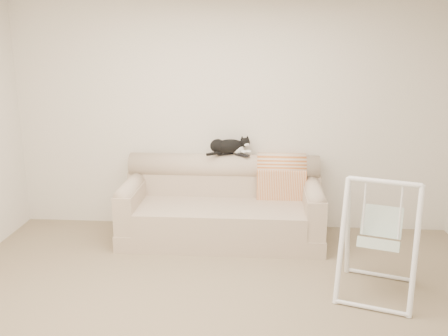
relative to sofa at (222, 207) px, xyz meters
name	(u,v)px	position (x,y,z in m)	size (l,w,h in m)	color
ground_plane	(217,313)	(0.08, -1.62, -0.35)	(5.00, 5.00, 0.00)	#746853
room_shell	(216,130)	(0.08, -1.62, 1.18)	(5.04, 4.04, 2.60)	beige
sofa	(222,207)	(0.00, 0.00, 0.00)	(2.20, 0.93, 0.90)	tan
remote_a	(225,153)	(0.02, 0.25, 0.56)	(0.18, 0.13, 0.03)	black
remote_b	(242,155)	(0.21, 0.20, 0.56)	(0.17, 0.13, 0.02)	black
tuxedo_cat	(229,146)	(0.06, 0.24, 0.65)	(0.51, 0.34, 0.21)	black
throw_blanket	(281,171)	(0.65, 0.23, 0.37)	(0.54, 0.38, 0.58)	#C36325
baby_swing	(380,237)	(1.45, -1.16, 0.17)	(0.82, 0.84, 1.05)	white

